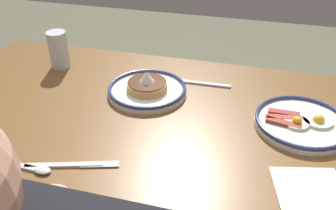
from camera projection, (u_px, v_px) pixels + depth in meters
name	position (u px, v px, depth m)	size (l,w,h in m)	color
dining_table	(156.00, 147.00, 1.08)	(1.40, 0.79, 0.74)	brown
plate_near_main	(147.00, 88.00, 1.13)	(0.24, 0.24, 0.08)	white
plate_center_pancakes	(302.00, 122.00, 0.99)	(0.25, 0.25, 0.04)	white
drinking_glass	(59.00, 52.00, 1.26)	(0.07, 0.07, 0.13)	silver
paper_napkin	(310.00, 190.00, 0.79)	(0.15, 0.14, 0.00)	white
fork_near	(202.00, 83.00, 1.19)	(0.18, 0.02, 0.01)	silver
butter_knife	(72.00, 165.00, 0.86)	(0.21, 0.08, 0.01)	silver
tea_spoon	(26.00, 167.00, 0.85)	(0.18, 0.03, 0.01)	silver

